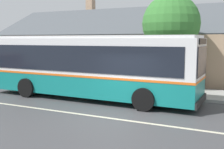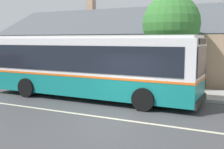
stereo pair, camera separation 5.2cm
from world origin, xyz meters
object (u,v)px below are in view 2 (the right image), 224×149
(transit_bus, at_px, (89,65))
(bench_by_building, at_px, (27,75))
(street_tree_primary, at_px, (171,24))
(bike_rack, at_px, (0,70))

(transit_bus, relative_size, bench_by_building, 6.15)
(bench_by_building, distance_m, street_tree_primary, 10.29)
(transit_bus, relative_size, bike_rack, 9.73)
(transit_bus, height_order, street_tree_primary, street_tree_primary)
(bench_by_building, bearing_deg, street_tree_primary, 8.13)
(transit_bus, xyz_separation_m, street_tree_primary, (3.25, 3.75, 2.19))
(bike_rack, bearing_deg, bench_by_building, -13.42)
(bench_by_building, relative_size, bike_rack, 1.58)
(bike_rack, bearing_deg, street_tree_primary, 2.32)
(transit_bus, distance_m, bike_rack, 10.48)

